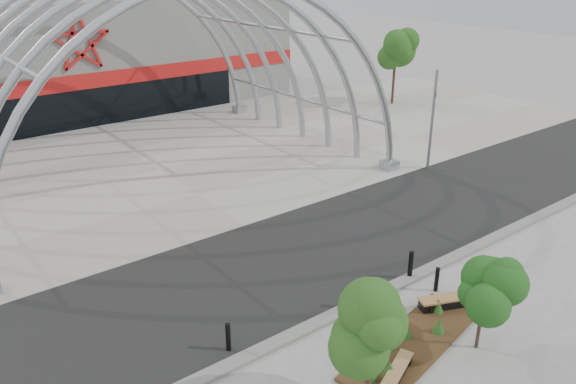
% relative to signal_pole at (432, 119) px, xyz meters
% --- Properties ---
extents(ground, '(140.00, 140.00, 0.00)m').
position_rel_signal_pole_xyz_m(ground, '(-11.74, -6.80, -2.82)').
color(ground, gray).
rests_on(ground, ground).
extents(road, '(140.00, 7.00, 0.02)m').
position_rel_signal_pole_xyz_m(road, '(-11.74, -3.30, -2.81)').
color(road, black).
rests_on(road, ground).
extents(forecourt, '(60.00, 17.00, 0.04)m').
position_rel_signal_pole_xyz_m(forecourt, '(-11.74, 8.70, -2.80)').
color(forecourt, '#A49E93').
rests_on(forecourt, ground).
extents(kerb, '(60.00, 0.50, 0.12)m').
position_rel_signal_pole_xyz_m(kerb, '(-11.74, -7.05, -2.76)').
color(kerb, slate).
rests_on(kerb, ground).
extents(arena_building, '(34.00, 15.24, 8.00)m').
position_rel_signal_pole_xyz_m(arena_building, '(-11.74, 26.65, 1.17)').
color(arena_building, slate).
rests_on(arena_building, ground).
extents(vault_canopy, '(20.80, 15.80, 20.36)m').
position_rel_signal_pole_xyz_m(vault_canopy, '(-11.74, 8.70, -2.80)').
color(vault_canopy, '#A1A6AC').
rests_on(vault_canopy, ground).
extents(planting_bed, '(5.80, 2.79, 0.59)m').
position_rel_signal_pole_xyz_m(planting_bed, '(-12.28, -9.57, -2.68)').
color(planting_bed, '#362A16').
rests_on(planting_bed, ground).
extents(signal_pole, '(0.35, 0.76, 5.39)m').
position_rel_signal_pole_xyz_m(signal_pole, '(0.00, 0.00, 0.00)').
color(signal_pole, gray).
rests_on(signal_pole, ground).
extents(street_tree_0, '(1.60, 1.60, 3.64)m').
position_rel_signal_pole_xyz_m(street_tree_0, '(-15.28, -10.68, -0.20)').
color(street_tree_0, black).
rests_on(street_tree_0, ground).
extents(street_tree_1, '(1.37, 1.37, 3.24)m').
position_rel_signal_pole_xyz_m(street_tree_1, '(-10.77, -10.79, -0.49)').
color(street_tree_1, '#322619').
rests_on(street_tree_1, ground).
extents(bench_0, '(1.79, 1.06, 0.37)m').
position_rel_signal_pole_xyz_m(bench_0, '(-13.71, -10.29, -2.64)').
color(bench_0, black).
rests_on(bench_0, ground).
extents(bench_1, '(2.27, 1.34, 0.47)m').
position_rel_signal_pole_xyz_m(bench_1, '(-9.74, -9.06, -2.59)').
color(bench_1, black).
rests_on(bench_1, ground).
extents(bollard_0, '(0.15, 0.15, 0.93)m').
position_rel_signal_pole_xyz_m(bollard_0, '(-16.71, -6.41, -2.35)').
color(bollard_0, black).
rests_on(bollard_0, ground).
extents(bollard_1, '(0.18, 0.18, 1.12)m').
position_rel_signal_pole_xyz_m(bollard_1, '(-12.01, -7.35, -2.26)').
color(bollard_1, black).
rests_on(bollard_1, ground).
extents(bollard_2, '(0.17, 0.17, 1.08)m').
position_rel_signal_pole_xyz_m(bollard_2, '(-11.79, -7.77, -2.28)').
color(bollard_2, black).
rests_on(bollard_2, ground).
extents(bollard_3, '(0.17, 0.17, 1.08)m').
position_rel_signal_pole_xyz_m(bollard_3, '(-9.38, -6.96, -2.28)').
color(bollard_3, black).
rests_on(bollard_3, ground).
extents(bollard_4, '(0.15, 0.15, 0.91)m').
position_rel_signal_pole_xyz_m(bollard_4, '(-9.29, -8.07, -2.36)').
color(bollard_4, black).
rests_on(bollard_4, ground).
extents(bg_tree_1, '(2.70, 2.70, 5.91)m').
position_rel_signal_pole_xyz_m(bg_tree_1, '(9.26, 11.20, 1.43)').
color(bg_tree_1, black).
rests_on(bg_tree_1, ground).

